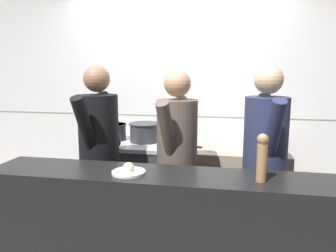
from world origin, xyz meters
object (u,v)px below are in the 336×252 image
(chef_sous, at_px, (177,159))
(chef_line, at_px, (265,160))
(sauce_pot, at_px, (145,132))
(chefs_knife, at_px, (207,149))
(oven_range, at_px, (130,182))
(chef_head_cook, at_px, (99,153))
(plated_dish_main, at_px, (129,171))
(mixing_bowl_steel, at_px, (234,143))
(stock_pot, at_px, (113,131))
(pepper_mill, at_px, (262,157))

(chef_sous, xyz_separation_m, chef_line, (0.72, 0.02, 0.02))
(sauce_pot, distance_m, chefs_knife, 0.70)
(oven_range, bearing_deg, chef_head_cook, -94.59)
(plated_dish_main, bearing_deg, chefs_knife, 68.62)
(chef_head_cook, height_order, chef_line, chef_line)
(sauce_pot, bearing_deg, chef_sous, -55.74)
(sauce_pot, height_order, chef_line, chef_line)
(chef_head_cook, xyz_separation_m, chef_sous, (0.69, 0.01, -0.02))
(mixing_bowl_steel, bearing_deg, chef_sous, -124.13)
(oven_range, distance_m, sauce_pot, 0.59)
(stock_pot, height_order, chefs_knife, stock_pot)
(sauce_pot, distance_m, pepper_mill, 1.67)
(plated_dish_main, bearing_deg, chef_sous, 67.56)
(pepper_mill, xyz_separation_m, chef_head_cook, (-1.33, 0.56, -0.18))
(pepper_mill, bearing_deg, mixing_bowl_steel, 97.27)
(pepper_mill, height_order, chef_line, chef_line)
(plated_dish_main, relative_size, chef_head_cook, 0.14)
(stock_pot, xyz_separation_m, pepper_mill, (1.47, -1.28, 0.13))
(mixing_bowl_steel, distance_m, chefs_knife, 0.30)
(plated_dish_main, height_order, chef_line, chef_line)
(chef_sous, height_order, chef_line, chef_line)
(mixing_bowl_steel, xyz_separation_m, chef_sous, (-0.47, -0.70, -0.00))
(stock_pot, bearing_deg, sauce_pot, -4.27)
(pepper_mill, xyz_separation_m, chef_sous, (-0.64, 0.57, -0.20))
(plated_dish_main, distance_m, chef_line, 1.13)
(chefs_knife, bearing_deg, plated_dish_main, -111.38)
(pepper_mill, relative_size, chef_head_cook, 0.18)
(chefs_knife, bearing_deg, mixing_bowl_steel, 26.61)
(mixing_bowl_steel, height_order, chef_sous, chef_sous)
(mixing_bowl_steel, bearing_deg, chefs_knife, -153.39)
(sauce_pot, relative_size, chefs_knife, 0.86)
(stock_pot, relative_size, chef_sous, 0.18)
(chef_head_cook, bearing_deg, pepper_mill, -17.04)
(plated_dish_main, bearing_deg, chef_head_cook, 128.39)
(chef_head_cook, bearing_deg, plated_dish_main, -45.72)
(oven_range, xyz_separation_m, plated_dish_main, (0.40, -1.24, 0.53))
(chef_head_cook, bearing_deg, sauce_pot, 77.64)
(oven_range, bearing_deg, chef_sous, -46.01)
(chef_sous, bearing_deg, chef_head_cook, -167.42)
(sauce_pot, relative_size, chef_sous, 0.20)
(sauce_pot, height_order, pepper_mill, pepper_mill)
(sauce_pot, height_order, chef_head_cook, chef_head_cook)
(sauce_pot, height_order, mixing_bowl_steel, sauce_pot)
(oven_range, xyz_separation_m, mixing_bowl_steel, (1.11, 0.04, 0.48))
(chef_sous, bearing_deg, sauce_pot, 136.06)
(sauce_pot, bearing_deg, pepper_mill, -48.71)
(chef_line, bearing_deg, chef_sous, 173.15)
(sauce_pot, bearing_deg, plated_dish_main, -79.91)
(chefs_knife, height_order, plated_dish_main, plated_dish_main)
(pepper_mill, height_order, chef_head_cook, chef_head_cook)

